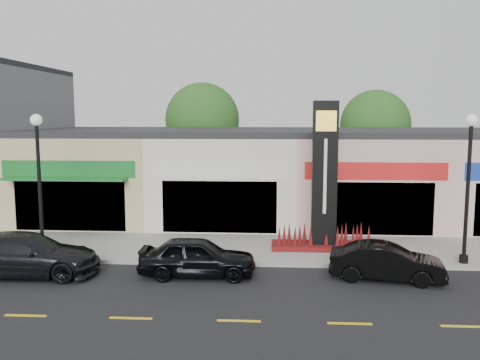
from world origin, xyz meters
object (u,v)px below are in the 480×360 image
Objects in this scene: car_black_sedan at (197,257)px; car_black_conv at (387,262)px; lamp_east_near at (469,174)px; pylon_sign at (324,197)px; lamp_west_near at (39,171)px; car_dark_sedan at (26,255)px.

car_black_conv is (6.48, -0.03, -0.06)m from car_black_sedan.
car_black_sedan is at bearing -170.03° from lamp_east_near.
car_black_conv is (1.79, -3.43, -1.65)m from pylon_sign.
car_black_sedan is at bearing -15.09° from lamp_west_near.
car_black_sedan is (-9.68, -1.70, -2.79)m from lamp_east_near.
car_black_sedan is at bearing -89.90° from car_dark_sedan.
pylon_sign reaches higher than car_dark_sedan.
pylon_sign reaches higher than lamp_east_near.
car_dark_sedan is (-10.70, -3.66, -1.53)m from pylon_sign.
car_black_conv is at bearing -62.42° from pylon_sign.
pylon_sign is 1.48× the size of car_black_sedan.
car_dark_sedan is (0.30, -1.97, -2.73)m from lamp_west_near.
car_black_sedan is 1.06× the size of car_black_conv.
car_black_conv is (12.79, -1.73, -2.85)m from lamp_west_near.
car_black_sedan is 6.48m from car_black_conv.
lamp_east_near is 5.42m from pylon_sign.
lamp_west_near is 16.00m from lamp_east_near.
pylon_sign is at bearing -54.99° from car_black_sedan.
car_black_conv is (-3.21, -1.73, -2.85)m from lamp_east_near.
lamp_east_near reaches higher than car_dark_sedan.
lamp_west_near is at bearing -171.23° from pylon_sign.
pylon_sign reaches higher than lamp_west_near.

